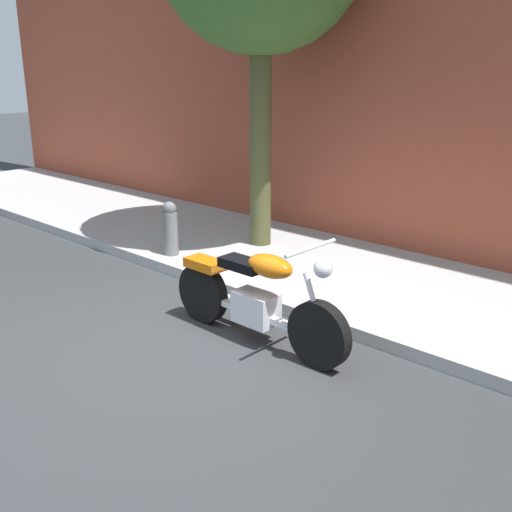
% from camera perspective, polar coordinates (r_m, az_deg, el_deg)
% --- Properties ---
extents(ground_plane, '(60.00, 60.00, 0.00)m').
position_cam_1_polar(ground_plane, '(6.01, -6.12, -8.73)').
color(ground_plane, '#303335').
extents(sidewalk, '(21.13, 2.73, 0.14)m').
position_cam_1_polar(sidewalk, '(7.79, 8.31, -1.94)').
color(sidewalk, '#A8A8A8').
rests_on(sidewalk, ground).
extents(motorcycle, '(2.20, 0.70, 1.15)m').
position_cam_1_polar(motorcycle, '(5.93, 0.02, -4.10)').
color(motorcycle, black).
rests_on(motorcycle, ground).
extents(fire_hydrant, '(0.20, 0.20, 0.91)m').
position_cam_1_polar(fire_hydrant, '(8.36, -8.11, 2.21)').
color(fire_hydrant, slate).
rests_on(fire_hydrant, ground).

